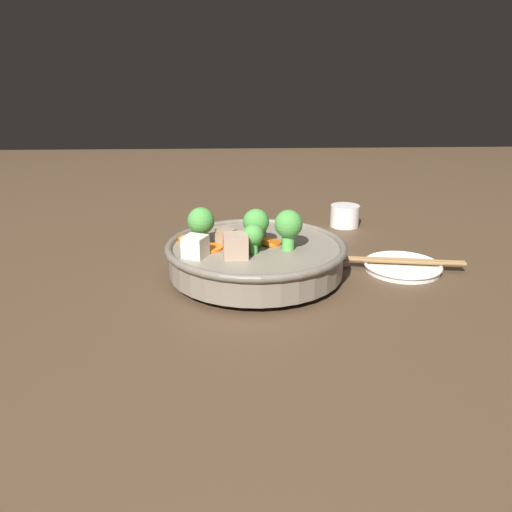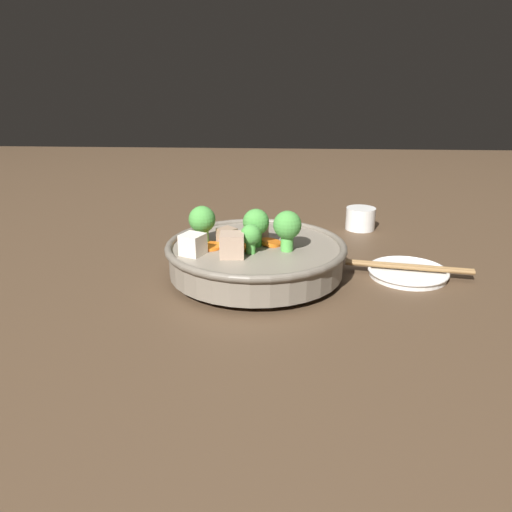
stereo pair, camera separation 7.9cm
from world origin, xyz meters
The scene contains 5 objects.
ground_plane centered at (0.00, 0.00, 0.00)m, with size 3.00×3.00×0.00m, color #4C3826.
stirfry_bowl centered at (0.00, 0.00, 0.04)m, with size 0.29×0.29×0.12m.
side_saucer centered at (-0.02, 0.25, 0.01)m, with size 0.13×0.13×0.01m.
tea_cup centered at (-0.28, 0.20, 0.02)m, with size 0.06×0.06×0.05m.
chopsticks_pair centered at (-0.02, 0.25, 0.02)m, with size 0.05×0.20×0.01m.
Camera 2 is at (0.74, 0.04, 0.31)m, focal length 35.00 mm.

